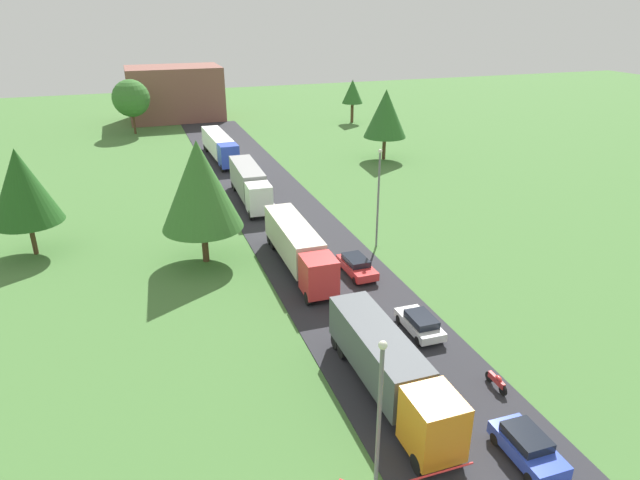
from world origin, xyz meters
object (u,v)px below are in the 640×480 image
truck_second (298,246)px  truck_third (250,183)px  car_second (420,323)px  tree_oak (22,186)px  motorcycle_courier (496,381)px  distant_building (175,93)px  lamppost_second (378,194)px  tree_elm (386,114)px  car_lead (527,446)px  tree_ash (131,98)px  truck_fourth (220,145)px  car_third (357,266)px  truck_lead (389,367)px  tree_birch (353,92)px  tree_maple (200,185)px  lamppost_lead (379,422)px

truck_second → truck_third: 18.18m
car_second → tree_oak: bearing=138.9°
motorcycle_courier → distant_building: (-8.98, 89.18, 4.35)m
lamppost_second → tree_elm: size_ratio=0.93×
car_lead → tree_ash: tree_ash is taller
car_second → lamppost_second: bearing=77.0°
truck_fourth → truck_third: bearing=-89.8°
tree_oak → car_third: bearing=-27.5°
truck_lead → lamppost_second: lamppost_second is taller
truck_third → car_third: 21.36m
car_second → motorcycle_courier: car_second is taller
truck_lead → lamppost_second: bearing=67.3°
truck_third → lamppost_second: size_ratio=1.40×
truck_third → car_second: size_ratio=3.06×
truck_fourth → car_lead: truck_fourth is taller
car_lead → tree_birch: tree_birch is taller
car_third → tree_birch: size_ratio=0.59×
truck_second → tree_maple: bearing=150.5°
truck_second → tree_elm: tree_elm is taller
car_lead → truck_lead: bearing=124.0°
truck_second → motorcycle_courier: size_ratio=6.86×
truck_lead → tree_oak: 35.38m
lamppost_lead → car_second: bearing=54.0°
truck_third → lamppost_lead: (-3.82, -42.39, 2.63)m
truck_third → tree_maple: 16.48m
car_lead → tree_oak: 43.25m
lamppost_lead → tree_maple: tree_maple is taller
tree_elm → lamppost_lead: bearing=-115.5°
lamppost_lead → tree_elm: 60.26m
truck_second → tree_birch: 63.18m
car_second → lamppost_second: size_ratio=0.46×
truck_lead → tree_birch: 79.32m
truck_fourth → lamppost_lead: bearing=-93.5°
lamppost_lead → tree_oak: tree_oak is taller
tree_elm → motorcycle_courier: bearing=-107.9°
truck_fourth → tree_birch: size_ratio=1.89×
car_third → lamppost_second: bearing=50.6°
truck_third → truck_fourth: bearing=90.2°
truck_fourth → distant_building: 32.90m
car_lead → tree_oak: tree_oak is taller
truck_third → lamppost_second: lamppost_second is taller
motorcycle_courier → tree_oak: (-27.37, 29.43, 5.75)m
car_second → tree_ash: tree_ash is taller
truck_third → car_third: size_ratio=2.79×
truck_third → tree_elm: bearing=28.5°
car_lead → car_second: size_ratio=0.96×
truck_fourth → lamppost_second: lamppost_second is taller
truck_lead → car_lead: (4.36, -6.45, -1.24)m
truck_second → lamppost_second: lamppost_second is taller
truck_third → lamppost_second: bearing=-62.9°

